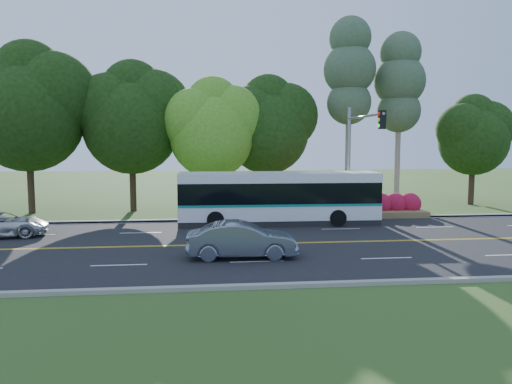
{
  "coord_description": "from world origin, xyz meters",
  "views": [
    {
      "loc": [
        -2.66,
        -23.34,
        4.95
      ],
      "look_at": [
        0.07,
        2.0,
        2.31
      ],
      "focal_mm": 35.0,
      "sensor_mm": 36.0,
      "label": 1
    }
  ],
  "objects": [
    {
      "name": "road",
      "position": [
        0.0,
        0.0,
        0.01
      ],
      "size": [
        60.0,
        14.0,
        0.02
      ],
      "primitive_type": "cube",
      "color": "black",
      "rests_on": "ground"
    },
    {
      "name": "suv",
      "position": [
        -12.98,
        3.11,
        0.66
      ],
      "size": [
        4.91,
        2.85,
        1.29
      ],
      "primitive_type": "imported",
      "rotation": [
        0.0,
        0.0,
        1.73
      ],
      "color": "silver",
      "rests_on": "road"
    },
    {
      "name": "grass_verge",
      "position": [
        0.0,
        9.0,
        0.05
      ],
      "size": [
        60.0,
        4.0,
        0.1
      ],
      "primitive_type": "cube",
      "color": "#35551C",
      "rests_on": "ground"
    },
    {
      "name": "transit_bus",
      "position": [
        1.78,
        5.54,
        1.53
      ],
      "size": [
        11.74,
        2.79,
        3.06
      ],
      "rotation": [
        0.0,
        0.0,
        -0.02
      ],
      "color": "white",
      "rests_on": "road"
    },
    {
      "name": "ground",
      "position": [
        0.0,
        0.0,
        0.0
      ],
      "size": [
        120.0,
        120.0,
        0.0
      ],
      "primitive_type": "plane",
      "color": "#35551C",
      "rests_on": "ground"
    },
    {
      "name": "curb_south",
      "position": [
        0.0,
        -7.15,
        0.07
      ],
      "size": [
        60.0,
        0.3,
        0.15
      ],
      "primitive_type": "cube",
      "color": "gray",
      "rests_on": "ground"
    },
    {
      "name": "bougainvillea_hedge",
      "position": [
        7.18,
        8.15,
        0.72
      ],
      "size": [
        9.5,
        2.25,
        1.5
      ],
      "color": "maroon",
      "rests_on": "ground"
    },
    {
      "name": "sedan",
      "position": [
        -1.05,
        -2.76,
        0.78
      ],
      "size": [
        4.66,
        1.76,
        1.52
      ],
      "primitive_type": "imported",
      "rotation": [
        0.0,
        0.0,
        1.54
      ],
      "color": "slate",
      "rests_on": "road"
    },
    {
      "name": "lane_markings",
      "position": [
        -0.09,
        0.0,
        0.02
      ],
      "size": [
        57.6,
        13.82,
        0.0
      ],
      "color": "gold",
      "rests_on": "road"
    },
    {
      "name": "curb_north",
      "position": [
        0.0,
        7.15,
        0.07
      ],
      "size": [
        60.0,
        0.3,
        0.15
      ],
      "primitive_type": "cube",
      "color": "gray",
      "rests_on": "ground"
    },
    {
      "name": "tree_row",
      "position": [
        -5.15,
        12.13,
        6.73
      ],
      "size": [
        44.7,
        9.1,
        13.84
      ],
      "color": "#2E2214",
      "rests_on": "ground"
    },
    {
      "name": "traffic_signal",
      "position": [
        6.49,
        5.4,
        4.67
      ],
      "size": [
        0.42,
        6.1,
        7.0
      ],
      "color": "gray",
      "rests_on": "ground"
    }
  ]
}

